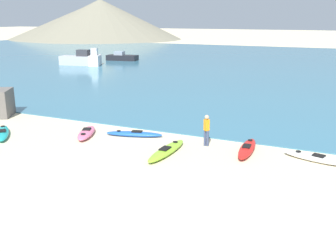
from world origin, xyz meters
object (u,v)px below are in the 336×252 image
(kayak_on_sand_3, at_px, (247,148))
(person_near_waterline, at_px, (207,128))
(kayak_on_sand_1, at_px, (315,158))
(moored_boat_0, at_px, (122,57))
(kayak_on_sand_5, at_px, (2,133))
(moored_boat_1, at_px, (95,59))
(kayak_on_sand_0, at_px, (167,150))
(kayak_on_sand_2, at_px, (86,133))
(kayak_on_sand_4, at_px, (134,134))
(moored_boat_2, at_px, (80,60))

(kayak_on_sand_3, relative_size, person_near_waterline, 2.01)
(kayak_on_sand_1, distance_m, moored_boat_0, 44.72)
(person_near_waterline, bearing_deg, kayak_on_sand_5, -164.39)
(kayak_on_sand_3, xyz_separation_m, moored_boat_1, (-27.01, 25.96, 0.69))
(kayak_on_sand_0, distance_m, kayak_on_sand_5, 9.56)
(kayak_on_sand_3, height_order, person_near_waterline, person_near_waterline)
(kayak_on_sand_1, relative_size, kayak_on_sand_2, 1.07)
(kayak_on_sand_4, distance_m, person_near_waterline, 4.22)
(kayak_on_sand_5, height_order, person_near_waterline, person_near_waterline)
(kayak_on_sand_5, bearing_deg, moored_boat_1, 115.90)
(kayak_on_sand_4, xyz_separation_m, person_near_waterline, (4.15, 0.08, 0.79))
(moored_boat_1, relative_size, moored_boat_2, 0.59)
(kayak_on_sand_0, xyz_separation_m, kayak_on_sand_2, (-5.26, 0.78, 0.02))
(kayak_on_sand_0, xyz_separation_m, kayak_on_sand_4, (-2.81, 1.80, -0.01))
(kayak_on_sand_1, distance_m, moored_boat_2, 40.94)
(moored_boat_2, bearing_deg, moored_boat_1, 15.61)
(kayak_on_sand_2, height_order, moored_boat_2, moored_boat_2)
(moored_boat_2, bearing_deg, kayak_on_sand_4, -48.23)
(kayak_on_sand_3, relative_size, kayak_on_sand_4, 1.02)
(kayak_on_sand_4, distance_m, moored_boat_2, 34.16)
(kayak_on_sand_2, distance_m, moored_boat_2, 33.38)
(moored_boat_0, relative_size, moored_boat_1, 1.44)
(kayak_on_sand_1, xyz_separation_m, kayak_on_sand_4, (-9.39, -0.11, -0.00))
(kayak_on_sand_2, distance_m, person_near_waterline, 6.73)
(moored_boat_0, bearing_deg, kayak_on_sand_1, -47.47)
(kayak_on_sand_0, height_order, kayak_on_sand_3, kayak_on_sand_3)
(kayak_on_sand_0, xyz_separation_m, moored_boat_1, (-23.56, 27.83, 0.71))
(kayak_on_sand_0, distance_m, moored_boat_0, 42.13)
(kayak_on_sand_3, relative_size, moored_boat_1, 0.98)
(moored_boat_1, height_order, moored_boat_2, moored_boat_1)
(kayak_on_sand_3, height_order, kayak_on_sand_4, kayak_on_sand_3)
(kayak_on_sand_1, relative_size, moored_boat_1, 0.90)
(kayak_on_sand_3, bearing_deg, moored_boat_2, 138.79)
(kayak_on_sand_0, height_order, kayak_on_sand_1, kayak_on_sand_0)
(person_near_waterline, distance_m, moored_boat_1, 35.96)
(kayak_on_sand_2, bearing_deg, moored_boat_0, 118.35)
(kayak_on_sand_2, bearing_deg, moored_boat_1, 124.09)
(kayak_on_sand_1, bearing_deg, kayak_on_sand_4, -179.30)
(kayak_on_sand_0, relative_size, moored_boat_2, 0.64)
(moored_boat_0, distance_m, moored_boat_2, 7.84)
(kayak_on_sand_2, height_order, kayak_on_sand_3, kayak_on_sand_2)
(moored_boat_2, bearing_deg, kayak_on_sand_3, -41.21)
(kayak_on_sand_3, height_order, moored_boat_0, moored_boat_0)
(kayak_on_sand_0, relative_size, kayak_on_sand_5, 1.32)
(kayak_on_sand_0, bearing_deg, kayak_on_sand_1, 16.20)
(kayak_on_sand_1, xyz_separation_m, person_near_waterline, (-5.24, -0.03, 0.79))
(kayak_on_sand_5, distance_m, moored_boat_0, 38.70)
(kayak_on_sand_0, bearing_deg, kayak_on_sand_2, 171.55)
(kayak_on_sand_0, relative_size, kayak_on_sand_4, 1.12)
(kayak_on_sand_2, height_order, person_near_waterline, person_near_waterline)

